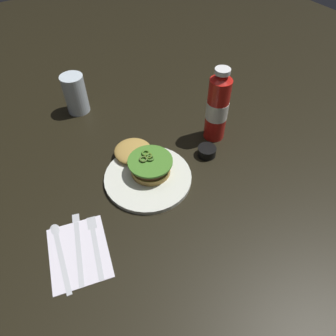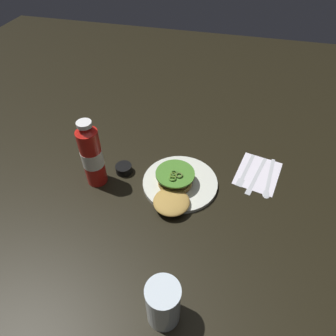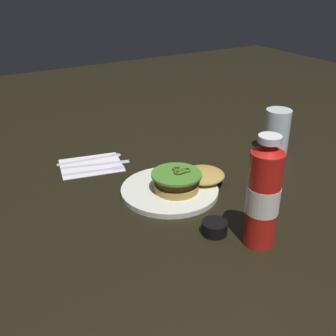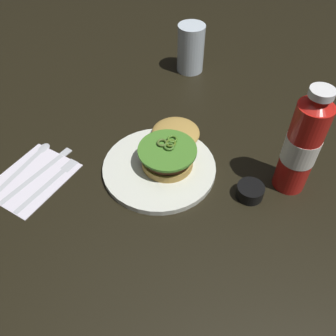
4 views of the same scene
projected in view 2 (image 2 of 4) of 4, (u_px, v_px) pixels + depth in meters
name	position (u px, v px, depth m)	size (l,w,h in m)	color
ground_plane	(170.00, 219.00, 0.88)	(3.00, 3.00, 0.00)	black
dinner_plate	(180.00, 183.00, 0.97)	(0.25, 0.25, 0.01)	silver
burger_sandwich	(174.00, 186.00, 0.92)	(0.21, 0.13, 0.05)	#B18940
ketchup_bottle	(92.00, 156.00, 0.91)	(0.07, 0.07, 0.24)	red
water_glass	(163.00, 304.00, 0.64)	(0.08, 0.08, 0.14)	silver
condiment_cup	(124.00, 169.00, 1.01)	(0.06, 0.06, 0.03)	black
napkin	(258.00, 173.00, 1.01)	(0.17, 0.13, 0.00)	white
fork_utensil	(245.00, 172.00, 1.01)	(0.17, 0.06, 0.00)	silver
butter_knife	(256.00, 177.00, 0.99)	(0.19, 0.07, 0.00)	silver
spoon_utensil	(269.00, 182.00, 0.97)	(0.19, 0.04, 0.00)	silver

